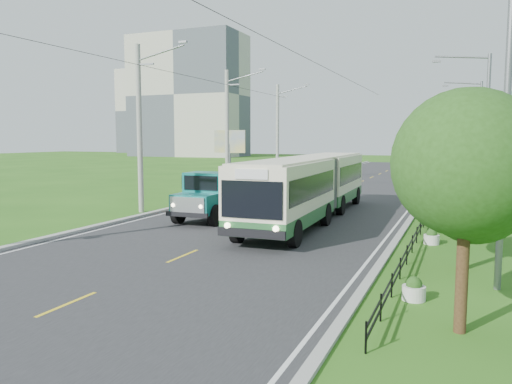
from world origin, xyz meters
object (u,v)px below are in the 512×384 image
Objects in this scene: tree_second at (468,167)px; bus at (310,183)px; streetlight_far at (477,133)px; streetlight_mid at (483,130)px; tree_front at (469,172)px; billboard_left at (230,145)px; planter_near at (431,237)px; dump_truck at (215,192)px; pole_near at (140,128)px; planter_far at (445,197)px; tree_fifth at (466,148)px; planter_front at (414,290)px; billboard_right at (509,125)px; planter_mid at (440,212)px; tree_fourth at (466,154)px; pole_mid at (227,131)px; pole_far at (278,132)px; streetlight_near at (500,123)px; tree_third at (467,149)px; tree_back at (466,149)px.

tree_second is 0.30× the size of bus.
streetlight_mid is at bearing -90.00° from streetlight_far.
billboard_left is at bearing 124.79° from tree_front.
planter_near is 0.11× the size of dump_truck.
pole_near is 21.83m from planter_far.
tree_fifth is 12.78m from bus.
planter_far is at bearing 93.62° from tree_second.
tree_front is at bearing -91.41° from streetlight_far.
bus is at bearing -128.55° from tree_fifth.
planter_front is at bearing -93.25° from tree_fifth.
planter_front is 0.09× the size of billboard_right.
tree_fifth is 8.66× the size of planter_mid.
tree_fifth is (0.00, 6.00, 0.27)m from tree_fourth.
pole_mid is at bearing 177.29° from tree_fifth.
streetlight_near is (18.90, -33.00, -0.19)m from pole_far.
tree_fourth is at bearing 90.00° from tree_third.
tree_third reaches higher than tree_fourth.
streetlight_near is 1.00× the size of streetlight_mid.
streetlight_mid reaches higher than tree_front.
pole_near is 1.00× the size of pole_far.
tree_fourth is 6.01m from tree_fifth.
tree_third reaches higher than dump_truck.
streetlight_far is 19.97m from bus.
bus is at bearing 6.94° from pole_near.
tree_fifth reaches higher than tree_fourth.
bus is at bearing 119.20° from tree_front.
bus is (-6.63, -11.75, 1.75)m from planter_far.
bus reaches higher than dump_truck.
planter_mid is (0.00, 8.00, 0.00)m from planter_near.
pole_far reaches higher than streetlight_far.
tree_fourth is at bearing 6.39° from planter_mid.
streetlight_far is 13.54× the size of planter_mid.
tree_back is at bearing -20.74° from pole_far.
streetlight_mid is (18.90, 5.00, -0.19)m from pole_near.
bus is (-10.33, -9.75, -3.31)m from billboard_right.
billboard_right is (2.44, 17.86, 1.83)m from tree_second.
tree_fourth is 0.60× the size of streetlight_mid.
planter_far is 0.13× the size of billboard_left.
streetlight_near reaches higher than tree_second.
tree_third is at bearing 90.00° from tree_front.
streetlight_mid reaches higher than bus.
tree_second is 25.91m from streetlight_far.
streetlight_mid reaches higher than tree_fourth.
pole_far is 1.85× the size of tree_fourth.
pole_mid is 20.59m from billboard_right.
pole_near is 23.32m from billboard_right.
streetlight_mid is at bearing 86.21° from tree_second.
pole_mid is at bearing 159.68° from streetlight_mid.
tree_third is 7.04m from planter_mid.
tree_fifth is (0.00, 18.00, 0.33)m from tree_second.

